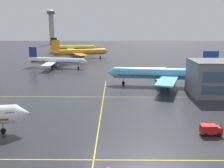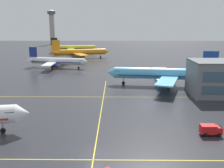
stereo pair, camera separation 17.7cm
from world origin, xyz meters
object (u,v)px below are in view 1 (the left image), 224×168
object	(u,v)px
airliner_second_row	(164,74)
control_tower	(51,24)
airliner_far_left_stand	(79,52)
service_truck_catering	(211,129)
airliner_third_row	(56,61)
airliner_far_right_stand	(73,48)

from	to	relation	value
airliner_second_row	control_tower	world-z (taller)	control_tower
airliner_second_row	airliner_far_left_stand	distance (m)	84.05
service_truck_catering	airliner_far_left_stand	bearing A→B (deg)	109.62
airliner_third_row	airliner_far_left_stand	world-z (taller)	airliner_far_left_stand
airliner_far_left_stand	airliner_second_row	bearing A→B (deg)	-61.77
airliner_far_left_stand	control_tower	world-z (taller)	control_tower
airliner_third_row	airliner_far_right_stand	world-z (taller)	airliner_far_right_stand
airliner_second_row	control_tower	xyz separation A→B (m)	(-84.93, 193.44, 16.93)
airliner_third_row	service_truck_catering	world-z (taller)	airliner_third_row
service_truck_catering	control_tower	distance (m)	251.72
service_truck_catering	control_tower	bearing A→B (deg)	110.18
airliner_second_row	airliner_third_row	xyz separation A→B (m)	(-46.50, 38.06, -0.82)
airliner_second_row	airliner_far_right_stand	xyz separation A→B (m)	(-48.80, 106.11, -0.37)
airliner_second_row	service_truck_catering	distance (m)	42.23
airliner_far_right_stand	service_truck_catering	xyz separation A→B (m)	(50.44, -148.19, -2.71)
airliner_third_row	control_tower	size ratio (longest dim) A/B	0.89
airliner_far_left_stand	service_truck_catering	world-z (taller)	airliner_far_left_stand
service_truck_catering	airliner_second_row	bearing A→B (deg)	92.22
airliner_far_left_stand	control_tower	distance (m)	128.80
service_truck_catering	control_tower	size ratio (longest dim) A/B	0.11
airliner_second_row	airliner_far_right_stand	distance (m)	116.80
airliner_third_row	airliner_far_left_stand	xyz separation A→B (m)	(6.74, 35.99, 0.58)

